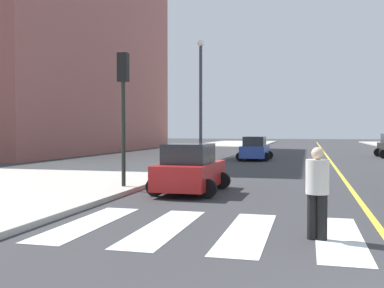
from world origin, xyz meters
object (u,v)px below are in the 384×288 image
(street_lamp, at_px, (201,90))
(car_blue_third, at_px, (255,149))
(pedestrian_crossing, at_px, (317,189))
(car_red_second, at_px, (190,170))
(traffic_light_far_corner, at_px, (123,93))

(street_lamp, bearing_deg, car_blue_third, 46.08)
(pedestrian_crossing, bearing_deg, street_lamp, 125.87)
(car_blue_third, relative_size, pedestrian_crossing, 2.12)
(car_red_second, height_order, traffic_light_far_corner, traffic_light_far_corner)
(street_lamp, bearing_deg, pedestrian_crossing, -70.57)
(car_red_second, xyz_separation_m, car_blue_third, (0.21, 17.31, 0.01))
(traffic_light_far_corner, distance_m, pedestrian_crossing, 8.97)
(street_lamp, bearing_deg, car_red_second, -78.12)
(car_blue_third, height_order, street_lamp, street_lamp)
(car_red_second, height_order, pedestrian_crossing, pedestrian_crossing)
(pedestrian_crossing, xyz_separation_m, street_lamp, (-6.99, 19.80, 3.77))
(traffic_light_far_corner, bearing_deg, street_lamp, 92.25)
(car_red_second, bearing_deg, street_lamp, 102.62)
(pedestrian_crossing, bearing_deg, car_blue_third, 115.84)
(car_blue_third, bearing_deg, street_lamp, -132.84)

